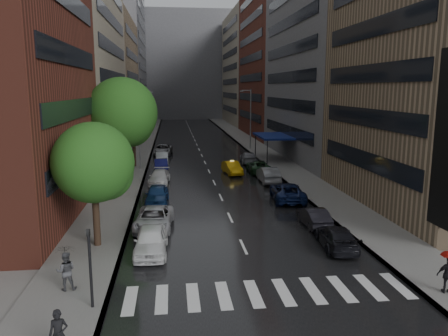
{
  "coord_description": "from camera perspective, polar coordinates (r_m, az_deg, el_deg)",
  "views": [
    {
      "loc": [
        -4.09,
        -20.39,
        9.32
      ],
      "look_at": [
        0.0,
        13.74,
        3.0
      ],
      "focal_mm": 35.0,
      "sensor_mm": 36.0,
      "label": 1
    }
  ],
  "objects": [
    {
      "name": "road",
      "position": [
        71.12,
        -3.48,
        2.87
      ],
      "size": [
        14.0,
        140.0,
        0.01
      ],
      "primitive_type": "cube",
      "color": "black",
      "rests_on": "ground"
    },
    {
      "name": "crosswalk",
      "position": [
        21.05,
        5.87,
        -15.88
      ],
      "size": [
        13.15,
        2.8,
        0.01
      ],
      "color": "silver",
      "rests_on": "ground"
    },
    {
      "name": "building_far",
      "position": [
        138.61,
        -5.27,
        13.14
      ],
      "size": [
        40.0,
        14.0,
        32.0
      ],
      "primitive_type": "cube",
      "color": "slate",
      "rests_on": "ground"
    },
    {
      "name": "street_lamp_left",
      "position": [
        50.71,
        -10.96,
        5.22
      ],
      "size": [
        1.74,
        0.22,
        9.0
      ],
      "color": "gray",
      "rests_on": "sidewalk_left"
    },
    {
      "name": "parked_cars_right",
      "position": [
        41.14,
        6.66,
        -1.72
      ],
      "size": [
        3.05,
        34.63,
        1.57
      ],
      "color": "black",
      "rests_on": "ground"
    },
    {
      "name": "buildings_left",
      "position": [
        80.2,
        -15.14,
        14.84
      ],
      "size": [
        8.0,
        108.0,
        38.0
      ],
      "color": "maroon",
      "rests_on": "ground"
    },
    {
      "name": "sidewalk_left",
      "position": [
        71.16,
        -10.74,
        2.77
      ],
      "size": [
        4.0,
        140.0,
        0.15
      ],
      "primitive_type": "cube",
      "color": "gray",
      "rests_on": "ground"
    },
    {
      "name": "ped_black_umbrella",
      "position": [
        21.66,
        -20.0,
        -11.76
      ],
      "size": [
        0.96,
        0.98,
        2.09
      ],
      "color": "#4D4E52",
      "rests_on": "sidewalk_left"
    },
    {
      "name": "parked_cars_left",
      "position": [
        42.75,
        -8.45,
        -1.3
      ],
      "size": [
        2.91,
        42.74,
        1.54
      ],
      "color": "white",
      "rests_on": "ground"
    },
    {
      "name": "traffic_light",
      "position": [
        19.41,
        -17.11,
        -11.49
      ],
      "size": [
        0.18,
        0.15,
        3.45
      ],
      "color": "black",
      "rests_on": "sidewalk_left"
    },
    {
      "name": "tree_mid",
      "position": [
        41.42,
        -13.17,
        7.03
      ],
      "size": [
        6.47,
        6.47,
        10.32
      ],
      "color": "#382619",
      "rests_on": "ground"
    },
    {
      "name": "ground",
      "position": [
        22.79,
        4.23,
        -13.76
      ],
      "size": [
        220.0,
        220.0,
        0.0
      ],
      "primitive_type": "plane",
      "color": "gray",
      "rests_on": "ground"
    },
    {
      "name": "tree_far",
      "position": [
        52.49,
        -11.83,
        6.59
      ],
      "size": [
        5.51,
        5.51,
        8.79
      ],
      "color": "#382619",
      "rests_on": "ground"
    },
    {
      "name": "buildings_right",
      "position": [
        79.62,
        7.29,
        14.45
      ],
      "size": [
        8.05,
        109.1,
        36.0
      ],
      "color": "#937A5B",
      "rests_on": "ground"
    },
    {
      "name": "sidewalk_right",
      "position": [
        72.19,
        3.68,
        3.04
      ],
      "size": [
        4.0,
        140.0,
        0.15
      ],
      "primitive_type": "cube",
      "color": "gray",
      "rests_on": "ground"
    },
    {
      "name": "taxi",
      "position": [
        47.84,
        1.06,
        0.03
      ],
      "size": [
        2.03,
        4.38,
        1.39
      ],
      "primitive_type": "imported",
      "rotation": [
        0.0,
        0.0,
        0.14
      ],
      "color": "#E7A90C",
      "rests_on": "ground"
    },
    {
      "name": "ped_bag_walker",
      "position": [
        16.93,
        -20.75,
        -19.74
      ],
      "size": [
        0.7,
        0.5,
        1.76
      ],
      "color": "black",
      "rests_on": "sidewalk_left"
    },
    {
      "name": "awning",
      "position": [
        57.24,
        6.43,
        4.15
      ],
      "size": [
        4.0,
        8.0,
        3.12
      ],
      "color": "navy",
      "rests_on": "sidewalk_right"
    },
    {
      "name": "street_lamp_right",
      "position": [
        66.59,
        3.42,
        6.58
      ],
      "size": [
        1.74,
        0.22,
        9.0
      ],
      "color": "gray",
      "rests_on": "sidewalk_right"
    },
    {
      "name": "tree_near",
      "position": [
        26.08,
        -16.7,
        0.65
      ],
      "size": [
        4.68,
        4.68,
        7.45
      ],
      "color": "#382619",
      "rests_on": "ground"
    }
  ]
}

